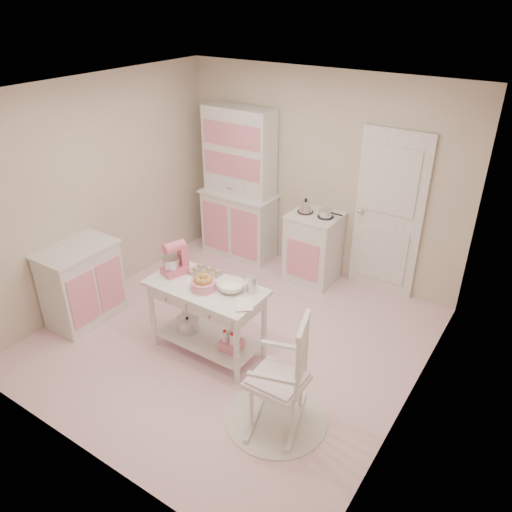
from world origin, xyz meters
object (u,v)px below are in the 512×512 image
Objects in this scene: rocking_chair at (277,371)px; work_table at (207,319)px; base_cabinet at (82,284)px; stand_mixer at (173,259)px; hutch at (238,185)px; stove at (313,247)px; bread_basket at (204,285)px.

rocking_chair is 1.19m from work_table.
work_table is (-1.10, 0.42, -0.15)m from rocking_chair.
base_cabinet is 2.71× the size of stand_mixer.
base_cabinet is at bearing -103.47° from hutch.
stove is 2.01m from bread_basket.
rocking_chair is at bearing -69.20° from stove.
base_cabinet is 1.63m from bread_basket.
rocking_chair reaches higher than base_cabinet.
stove is at bearing 84.49° from bread_basket.
bread_basket is at bearing 143.94° from rocking_chair.
stand_mixer is 1.36× the size of bread_basket.
stove and base_cabinet have the same top height.
hutch reaches higher than stove.
stand_mixer is (-1.52, 0.44, 0.42)m from rocking_chair.
base_cabinet is at bearing -170.17° from bread_basket.
stand_mixer reaches higher than bread_basket.
work_table is at bearing 111.80° from bread_basket.
rocking_chair is at bearing -19.04° from bread_basket.
hutch is 2.26× the size of stove.
hutch is 2.03m from stand_mixer.
rocking_chair is at bearing -2.22° from base_cabinet.
bread_basket is (1.01, -2.02, -0.19)m from hutch.
stove is at bearing 93.79° from rocking_chair.
work_table is (1.54, 0.32, -0.06)m from base_cabinet.
work_table is at bearing -63.25° from hutch.
hutch is 2.42m from base_cabinet.
stove is 2.84m from base_cabinet.
stove is at bearing 51.98° from base_cabinet.
hutch is 2.26m from bread_basket.
hutch is 8.32× the size of bread_basket.
stove is at bearing 83.76° from work_table.
work_table is at bearing 141.96° from rocking_chair.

